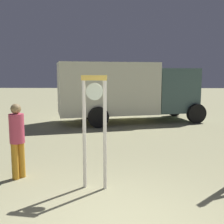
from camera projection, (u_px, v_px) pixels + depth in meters
standing_clock at (94, 121)px, 5.38m from camera, size 0.50×0.15×2.26m
person_near_clock at (17, 137)px, 5.95m from camera, size 0.32×0.32×1.66m
box_truck_near at (126, 89)px, 12.99m from camera, size 7.07×4.04×2.78m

